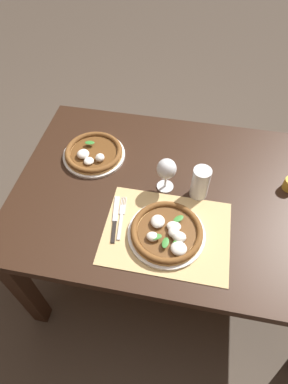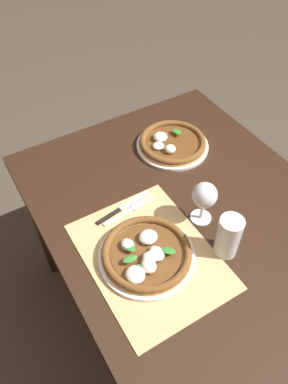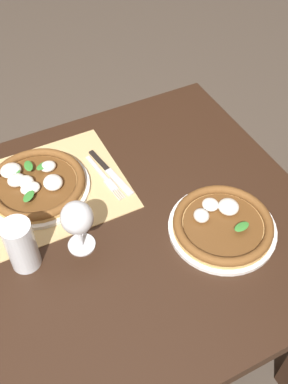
# 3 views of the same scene
# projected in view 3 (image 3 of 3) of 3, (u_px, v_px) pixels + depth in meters

# --- Properties ---
(ground_plane) EXTENTS (24.00, 24.00, 0.00)m
(ground_plane) POSITION_uv_depth(u_px,v_px,m) (77.00, 367.00, 1.67)
(ground_plane) COLOR #473D33
(dining_table) EXTENTS (1.45, 0.92, 0.74)m
(dining_table) POSITION_uv_depth(u_px,v_px,m) (49.00, 276.00, 1.19)
(dining_table) COLOR black
(dining_table) RESTS_ON ground
(paper_placemat) EXTENTS (0.47, 0.36, 0.00)m
(paper_placemat) POSITION_uv_depth(u_px,v_px,m) (40.00, 192.00, 1.26)
(paper_placemat) COLOR tan
(paper_placemat) RESTS_ON dining_table
(pizza_near) EXTENTS (0.29, 0.29, 0.05)m
(pizza_near) POSITION_uv_depth(u_px,v_px,m) (37.00, 184.00, 1.25)
(pizza_near) COLOR silver
(pizza_near) RESTS_ON paper_placemat
(pizza_far) EXTENTS (0.28, 0.28, 0.05)m
(pizza_far) POSITION_uv_depth(u_px,v_px,m) (222.00, 224.00, 1.16)
(pizza_far) COLOR silver
(pizza_far) RESTS_ON dining_table
(wine_glass) EXTENTS (0.08, 0.08, 0.16)m
(wine_glass) POSITION_uv_depth(u_px,v_px,m) (77.00, 219.00, 1.06)
(wine_glass) COLOR silver
(wine_glass) RESTS_ON dining_table
(pint_glass) EXTENTS (0.07, 0.07, 0.15)m
(pint_glass) POSITION_uv_depth(u_px,v_px,m) (21.00, 245.00, 1.05)
(pint_glass) COLOR silver
(pint_glass) RESTS_ON dining_table
(fork) EXTENTS (0.04, 0.20, 0.00)m
(fork) POSITION_uv_depth(u_px,v_px,m) (105.00, 177.00, 1.29)
(fork) COLOR #B7B7BC
(fork) RESTS_ON paper_placemat
(knife) EXTENTS (0.05, 0.21, 0.01)m
(knife) POSITION_uv_depth(u_px,v_px,m) (110.00, 172.00, 1.30)
(knife) COLOR black
(knife) RESTS_ON paper_placemat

